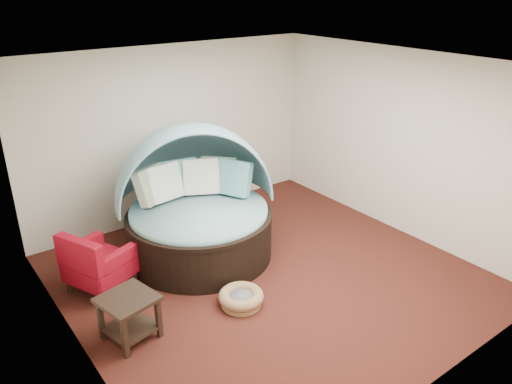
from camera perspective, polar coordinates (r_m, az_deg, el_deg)
floor at (r=6.84m, az=1.44°, el=-9.55°), size 5.00×5.00×0.00m
wall_back at (r=8.19m, az=-9.40°, el=6.62°), size 5.00×0.00×5.00m
wall_front at (r=4.70m, az=20.97°, el=-7.84°), size 5.00×0.00×5.00m
wall_left at (r=5.17m, az=-20.84°, el=-4.91°), size 0.00×5.00×5.00m
wall_right at (r=7.90m, az=16.01°, el=5.41°), size 0.00×5.00×5.00m
ceiling at (r=5.82m, az=1.72°, el=14.30°), size 5.00×5.00×0.00m
canopy_daybed at (r=7.07m, az=-6.81°, el=-0.50°), size 2.66×2.62×1.89m
pet_basket at (r=6.25m, az=-1.72°, el=-11.99°), size 0.72×0.72×0.19m
red_armchair at (r=6.68m, az=-17.77°, el=-7.79°), size 0.94×0.94×0.84m
side_table at (r=5.78m, az=-14.31°, el=-13.13°), size 0.66×0.66×0.53m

